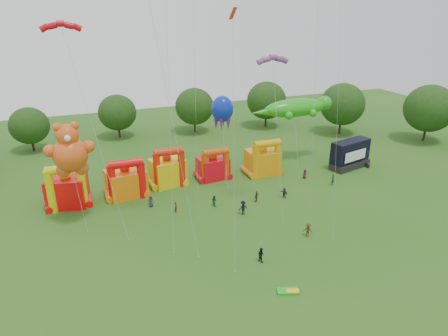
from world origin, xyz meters
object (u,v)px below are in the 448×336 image
object	(u,v)px
bouncy_castle_2	(168,170)
gecko_kite	(296,129)
bouncy_castle_0	(67,189)
teddy_bear_kite	(71,159)
octopus_kite	(224,141)
spectator_0	(151,201)
stage_trailer	(350,154)
spectator_4	(256,196)

from	to	relation	value
bouncy_castle_2	gecko_kite	xyz separation A→B (m)	(22.25, 0.21, 4.10)
bouncy_castle_0	teddy_bear_kite	world-z (taller)	teddy_bear_kite
octopus_kite	spectator_0	bearing A→B (deg)	-152.34
stage_trailer	bouncy_castle_2	bearing A→B (deg)	172.61
bouncy_castle_2	octopus_kite	distance (m)	10.09
stage_trailer	octopus_kite	world-z (taller)	octopus_kite
bouncy_castle_2	spectator_0	size ratio (longest dim) A/B	3.86
teddy_bear_kite	spectator_4	size ratio (longest dim) A/B	8.22
bouncy_castle_0	gecko_kite	xyz separation A→B (m)	(36.76, 2.16, 4.04)
teddy_bear_kite	gecko_kite	size ratio (longest dim) A/B	0.87
bouncy_castle_2	teddy_bear_kite	xyz separation A→B (m)	(-13.23, -7.66, 6.32)
octopus_kite	spectator_4	size ratio (longest dim) A/B	7.71
bouncy_castle_0	teddy_bear_kite	distance (m)	8.57
spectator_4	bouncy_castle_0	bearing A→B (deg)	-55.54
stage_trailer	gecko_kite	size ratio (longest dim) A/B	0.51
stage_trailer	spectator_4	bearing A→B (deg)	-163.22
bouncy_castle_2	spectator_0	world-z (taller)	bouncy_castle_2
gecko_kite	spectator_0	bearing A→B (deg)	-166.00
bouncy_castle_0	teddy_bear_kite	size ratio (longest dim) A/B	0.49
teddy_bear_kite	spectator_0	world-z (taller)	teddy_bear_kite
gecko_kite	spectator_4	bearing A→B (deg)	-139.39
spectator_4	octopus_kite	bearing A→B (deg)	-123.36
bouncy_castle_2	octopus_kite	xyz separation A→B (m)	(9.48, 0.73, 3.38)
gecko_kite	spectator_0	world-z (taller)	gecko_kite
teddy_bear_kite	gecko_kite	xyz separation A→B (m)	(35.48, 7.87, -2.23)
bouncy_castle_2	spectator_0	xyz separation A→B (m)	(-3.99, -6.33, -1.59)
stage_trailer	bouncy_castle_0	bearing A→B (deg)	177.44
gecko_kite	spectator_0	xyz separation A→B (m)	(-26.24, -6.54, -5.69)
bouncy_castle_0	stage_trailer	world-z (taller)	bouncy_castle_0
bouncy_castle_0	teddy_bear_kite	bearing A→B (deg)	-77.41
teddy_bear_kite	octopus_kite	size ratio (longest dim) A/B	1.07
spectator_0	gecko_kite	bearing A→B (deg)	17.58
spectator_0	spectator_4	xyz separation A→B (m)	(14.22, -3.77, -0.01)
bouncy_castle_2	teddy_bear_kite	world-z (taller)	teddy_bear_kite
gecko_kite	octopus_kite	world-z (taller)	octopus_kite
octopus_kite	spectator_4	distance (m)	11.94
spectator_0	spectator_4	world-z (taller)	spectator_0
teddy_bear_kite	octopus_kite	distance (m)	24.39
spectator_0	teddy_bear_kite	bearing A→B (deg)	-168.24
bouncy_castle_2	octopus_kite	world-z (taller)	octopus_kite
stage_trailer	spectator_0	world-z (taller)	stage_trailer
bouncy_castle_0	octopus_kite	world-z (taller)	octopus_kite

